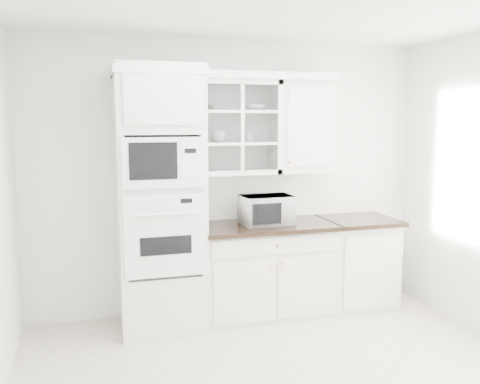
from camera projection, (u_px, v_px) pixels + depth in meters
name	position (u px, v px, depth m)	size (l,w,h in m)	color
room_shell	(276.00, 139.00, 3.79)	(4.00, 3.50, 2.70)	white
oven_column	(160.00, 200.00, 4.61)	(0.76, 0.68, 2.40)	silver
base_cabinet_run	(266.00, 269.00, 5.02)	(1.32, 0.67, 0.92)	silver
extra_base_cabinet	(356.00, 261.00, 5.29)	(0.72, 0.67, 0.92)	silver
upper_cabinet_glass	(238.00, 127.00, 4.89)	(0.80, 0.33, 0.90)	silver
upper_cabinet_solid	(303.00, 127.00, 5.07)	(0.55, 0.33, 0.90)	silver
crown_molding	(228.00, 76.00, 4.77)	(2.14, 0.38, 0.07)	white
countertop_microwave	(266.00, 210.00, 4.92)	(0.48, 0.40, 0.28)	white
bowl_a	(219.00, 108.00, 4.82)	(0.24, 0.24, 0.06)	white
bowl_b	(256.00, 108.00, 4.92)	(0.20, 0.20, 0.06)	white
cup_a	(219.00, 137.00, 4.86)	(0.14, 0.14, 0.11)	white
cup_b	(248.00, 137.00, 4.93)	(0.10, 0.10, 0.09)	white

